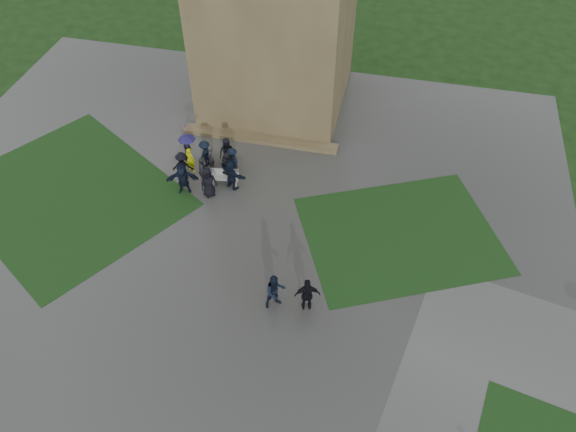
# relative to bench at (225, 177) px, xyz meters

# --- Properties ---
(ground) EXTENTS (120.00, 120.00, 0.00)m
(ground) POSITION_rel_bench_xyz_m (0.86, -6.68, -0.46)
(ground) COLOR black
(plaza) EXTENTS (34.00, 34.00, 0.02)m
(plaza) POSITION_rel_bench_xyz_m (0.86, -4.68, -0.45)
(plaza) COLOR #373735
(plaza) RESTS_ON ground
(lawn_inset_left) EXTENTS (14.10, 13.46, 0.01)m
(lawn_inset_left) POSITION_rel_bench_xyz_m (-7.64, -2.68, -0.44)
(lawn_inset_left) COLOR black
(lawn_inset_left) RESTS_ON plaza
(lawn_inset_right) EXTENTS (11.12, 10.15, 0.01)m
(lawn_inset_right) POSITION_rel_bench_xyz_m (9.36, -1.68, -0.44)
(lawn_inset_right) COLOR black
(lawn_inset_right) RESTS_ON plaza
(tower_plinth) EXTENTS (9.00, 0.80, 0.22)m
(tower_plinth) POSITION_rel_bench_xyz_m (0.86, 3.92, -0.33)
(tower_plinth) COLOR brown
(tower_plinth) RESTS_ON plaza
(bench) EXTENTS (1.54, 0.70, 0.86)m
(bench) POSITION_rel_bench_xyz_m (0.00, 0.00, 0.00)
(bench) COLOR #B5B4B0
(bench) RESTS_ON plaza
(visitor_cluster) EXTENTS (4.23, 3.55, 2.62)m
(visitor_cluster) POSITION_rel_bench_xyz_m (-1.12, 0.15, 0.57)
(visitor_cluster) COLOR black
(visitor_cluster) RESTS_ON plaza
(pedestrian_mid) EXTENTS (1.03, 0.93, 1.85)m
(pedestrian_mid) POSITION_rel_bench_xyz_m (4.43, -6.94, 0.48)
(pedestrian_mid) COLOR black
(pedestrian_mid) RESTS_ON plaza
(pedestrian_near) EXTENTS (1.22, 0.90, 1.85)m
(pedestrian_near) POSITION_rel_bench_xyz_m (5.79, -6.82, 0.48)
(pedestrian_near) COLOR black
(pedestrian_near) RESTS_ON plaza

